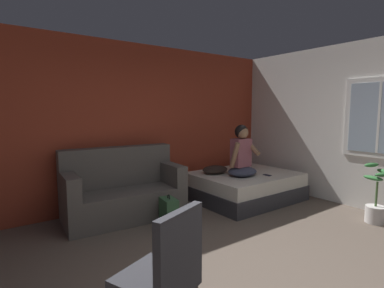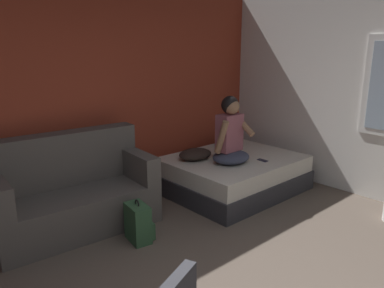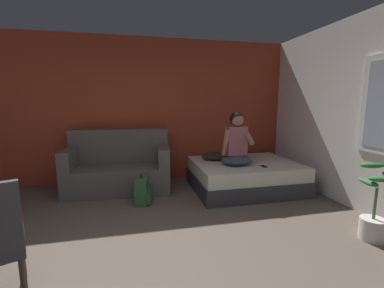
{
  "view_description": "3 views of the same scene",
  "coord_description": "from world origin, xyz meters",
  "px_view_note": "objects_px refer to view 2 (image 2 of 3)",
  "views": [
    {
      "loc": [
        -1.95,
        -1.61,
        1.6
      ],
      "look_at": [
        0.79,
        2.15,
        1.07
      ],
      "focal_mm": 28.0,
      "sensor_mm": 36.0,
      "label": 1
    },
    {
      "loc": [
        -1.79,
        -1.21,
        1.97
      ],
      "look_at": [
        0.77,
        1.66,
        0.96
      ],
      "focal_mm": 35.0,
      "sensor_mm": 36.0,
      "label": 2
    },
    {
      "loc": [
        0.05,
        -1.96,
        1.51
      ],
      "look_at": [
        0.93,
        1.89,
        0.87
      ],
      "focal_mm": 24.0,
      "sensor_mm": 36.0,
      "label": 3
    }
  ],
  "objects_px": {
    "bed": "(233,174)",
    "throw_pillow": "(195,154)",
    "backpack": "(139,223)",
    "person_seated": "(230,136)",
    "cell_phone": "(263,160)",
    "couch": "(73,194)"
  },
  "relations": [
    {
      "from": "backpack",
      "to": "throw_pillow",
      "type": "bearing_deg",
      "value": 24.03
    },
    {
      "from": "couch",
      "to": "throw_pillow",
      "type": "height_order",
      "value": "couch"
    },
    {
      "from": "couch",
      "to": "person_seated",
      "type": "bearing_deg",
      "value": -16.36
    },
    {
      "from": "bed",
      "to": "couch",
      "type": "distance_m",
      "value": 2.19
    },
    {
      "from": "bed",
      "to": "backpack",
      "type": "relative_size",
      "value": 3.92
    },
    {
      "from": "bed",
      "to": "cell_phone",
      "type": "relative_size",
      "value": 12.47
    },
    {
      "from": "throw_pillow",
      "to": "cell_phone",
      "type": "bearing_deg",
      "value": -46.28
    },
    {
      "from": "person_seated",
      "to": "throw_pillow",
      "type": "height_order",
      "value": "person_seated"
    },
    {
      "from": "throw_pillow",
      "to": "cell_phone",
      "type": "height_order",
      "value": "throw_pillow"
    },
    {
      "from": "person_seated",
      "to": "bed",
      "type": "bearing_deg",
      "value": 30.49
    },
    {
      "from": "couch",
      "to": "throw_pillow",
      "type": "distance_m",
      "value": 1.7
    },
    {
      "from": "bed",
      "to": "couch",
      "type": "xyz_separation_m",
      "value": [
        -2.14,
        0.43,
        0.16
      ]
    },
    {
      "from": "cell_phone",
      "to": "person_seated",
      "type": "bearing_deg",
      "value": 149.13
    },
    {
      "from": "couch",
      "to": "backpack",
      "type": "relative_size",
      "value": 3.84
    },
    {
      "from": "bed",
      "to": "throw_pillow",
      "type": "relative_size",
      "value": 3.74
    },
    {
      "from": "backpack",
      "to": "person_seated",
      "type": "bearing_deg",
      "value": 6.43
    },
    {
      "from": "couch",
      "to": "person_seated",
      "type": "height_order",
      "value": "person_seated"
    },
    {
      "from": "couch",
      "to": "cell_phone",
      "type": "height_order",
      "value": "couch"
    },
    {
      "from": "bed",
      "to": "throw_pillow",
      "type": "bearing_deg",
      "value": 148.41
    },
    {
      "from": "throw_pillow",
      "to": "cell_phone",
      "type": "relative_size",
      "value": 3.33
    },
    {
      "from": "cell_phone",
      "to": "backpack",
      "type": "bearing_deg",
      "value": 178.98
    },
    {
      "from": "bed",
      "to": "couch",
      "type": "height_order",
      "value": "couch"
    }
  ]
}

